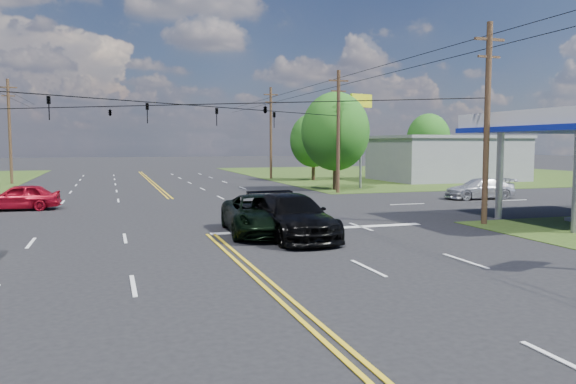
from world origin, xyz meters
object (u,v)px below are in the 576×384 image
object	(u,v)px
pickup_dkgreen	(260,215)
suv_black	(292,216)
pole_left_far	(10,130)
pole_ne	(338,130)
tree_right_a	(335,132)
pole_se	(487,121)
retail_ne	(446,159)
pole_right_far	(271,132)
tree_right_b	(313,140)
tree_far_r	(428,138)

from	to	relation	value
pickup_dkgreen	suv_black	xyz separation A→B (m)	(0.96, -1.43, 0.06)
pole_left_far	pickup_dkgreen	size ratio (longest dim) A/B	1.67
pole_ne	tree_right_a	xyz separation A→B (m)	(1.00, 3.00, -0.05)
pole_se	retail_ne	bearing A→B (deg)	59.62
pole_se	pole_ne	distance (m)	18.00
pole_right_far	tree_right_b	xyz separation A→B (m)	(3.50, -4.00, -0.95)
pole_se	pickup_dkgreen	world-z (taller)	pole_se
pole_ne	tree_right_a	world-z (taller)	pole_ne
retail_ne	pole_right_far	xyz separation A→B (m)	(-17.00, 8.00, 2.97)
pole_left_far	tree_far_r	xyz separation A→B (m)	(47.00, 2.00, -0.62)
retail_ne	pole_se	size ratio (longest dim) A/B	1.47
pole_ne	pole_se	bearing A→B (deg)	-90.00
pickup_dkgreen	pole_right_far	bearing A→B (deg)	78.09
retail_ne	tree_right_a	size ratio (longest dim) A/B	1.71
pole_ne	tree_right_b	world-z (taller)	pole_ne
pole_ne	suv_black	distance (m)	21.78
pole_ne	tree_far_r	size ratio (longest dim) A/B	1.25
pole_left_far	tree_right_a	distance (m)	31.39
pole_left_far	pole_right_far	size ratio (longest dim) A/B	1.00
pole_se	pole_right_far	world-z (taller)	pole_right_far
retail_ne	tree_right_a	world-z (taller)	tree_right_a
pickup_dkgreen	suv_black	distance (m)	1.72
pole_right_far	suv_black	bearing A→B (deg)	-104.77
tree_right_a	tree_far_r	size ratio (longest dim) A/B	1.07
tree_right_a	tree_right_b	xyz separation A→B (m)	(2.50, 12.00, -0.65)
retail_ne	pole_left_far	distance (m)	43.84
tree_right_b	pole_ne	bearing A→B (deg)	-103.13
pole_left_far	tree_far_r	size ratio (longest dim) A/B	1.31
pole_se	tree_far_r	distance (m)	44.30
pole_left_far	tree_right_a	size ratio (longest dim) A/B	1.22
pole_left_far	tree_right_a	world-z (taller)	pole_left_far
tree_right_a	tree_right_b	bearing A→B (deg)	78.23
pole_se	suv_black	size ratio (longest dim) A/B	1.55
pole_ne	tree_far_r	xyz separation A→B (m)	(21.00, 21.00, -0.37)
suv_black	pole_right_far	bearing A→B (deg)	72.95
pole_left_far	tree_right_b	bearing A→B (deg)	-7.72
tree_right_b	suv_black	xyz separation A→B (m)	(-13.50, -33.93, -3.33)
pole_se	pole_left_far	bearing A→B (deg)	125.10
pole_ne	tree_far_r	world-z (taller)	pole_ne
pole_ne	retail_ne	bearing A→B (deg)	32.91
tree_far_r	pickup_dkgreen	xyz separation A→B (m)	(-31.96, -38.50, -3.71)
pole_se	suv_black	distance (m)	10.82
pole_ne	pole_right_far	world-z (taller)	pole_right_far
pole_left_far	tree_right_b	size ratio (longest dim) A/B	1.41
retail_ne	pole_ne	bearing A→B (deg)	-147.09
pole_se	pole_left_far	size ratio (longest dim) A/B	0.95
pole_ne	pole_right_far	xyz separation A→B (m)	(0.00, 19.00, 0.25)
pole_ne	tree_right_a	bearing A→B (deg)	71.57
pole_ne	tree_right_a	distance (m)	3.16
pole_right_far	tree_right_a	distance (m)	16.03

